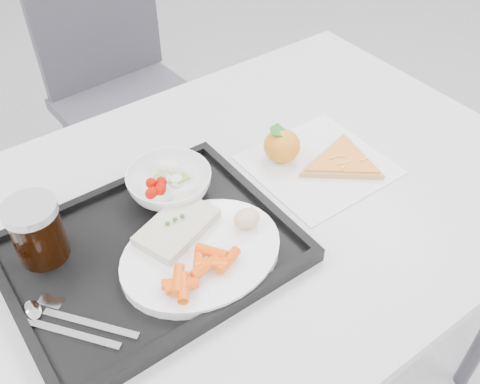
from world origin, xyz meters
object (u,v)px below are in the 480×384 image
object	(u,v)px
salad_bowl	(169,183)
tray	(150,252)
dinner_plate	(201,254)
cola_glass	(37,230)
table	(235,227)
chair	(120,75)
pizza_slice	(342,162)
tangerine	(282,146)

from	to	relation	value
salad_bowl	tray	bearing A→B (deg)	-134.71
dinner_plate	cola_glass	world-z (taller)	cola_glass
tray	salad_bowl	world-z (taller)	salad_bowl
tray	table	bearing A→B (deg)	6.63
salad_bowl	cola_glass	bearing A→B (deg)	-178.89
tray	dinner_plate	xyz separation A→B (m)	(0.06, -0.06, 0.02)
chair	dinner_plate	bearing A→B (deg)	-107.08
pizza_slice	dinner_plate	bearing A→B (deg)	-172.74
tangerine	pizza_slice	distance (m)	0.12
table	salad_bowl	bearing A→B (deg)	139.89
chair	cola_glass	xyz separation A→B (m)	(-0.49, -0.79, 0.28)
cola_glass	table	bearing A→B (deg)	-12.31
tangerine	pizza_slice	xyz separation A→B (m)	(0.09, -0.08, -0.02)
table	salad_bowl	size ratio (longest dim) A/B	7.89
table	cola_glass	distance (m)	0.36
tray	salad_bowl	bearing A→B (deg)	45.29
dinner_plate	cola_glass	bearing A→B (deg)	141.93
chair	dinner_plate	distance (m)	1.02
tray	dinner_plate	size ratio (longest dim) A/B	1.67
table	dinner_plate	distance (m)	0.18
dinner_plate	salad_bowl	bearing A→B (deg)	77.05
chair	tray	bearing A→B (deg)	-111.64
salad_bowl	cola_glass	size ratio (longest dim) A/B	1.41
dinner_plate	chair	bearing A→B (deg)	72.92
dinner_plate	pizza_slice	world-z (taller)	dinner_plate
pizza_slice	tangerine	bearing A→B (deg)	135.18
tangerine	pizza_slice	bearing A→B (deg)	-44.82
dinner_plate	salad_bowl	world-z (taller)	salad_bowl
tangerine	chair	bearing A→B (deg)	88.59
table	cola_glass	bearing A→B (deg)	167.69
cola_glass	tangerine	world-z (taller)	cola_glass
table	tray	size ratio (longest dim) A/B	2.67
chair	tangerine	bearing A→B (deg)	-91.41
tangerine	table	bearing A→B (deg)	-162.75
cola_glass	tangerine	distance (m)	0.47
chair	tangerine	xyz separation A→B (m)	(-0.02, -0.82, 0.25)
dinner_plate	table	bearing A→B (deg)	33.77
chair	pizza_slice	size ratio (longest dim) A/B	4.08
table	chair	size ratio (longest dim) A/B	1.29
pizza_slice	salad_bowl	bearing A→B (deg)	160.06
tray	cola_glass	bearing A→B (deg)	146.40
chair	pizza_slice	xyz separation A→B (m)	(0.06, -0.91, 0.22)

